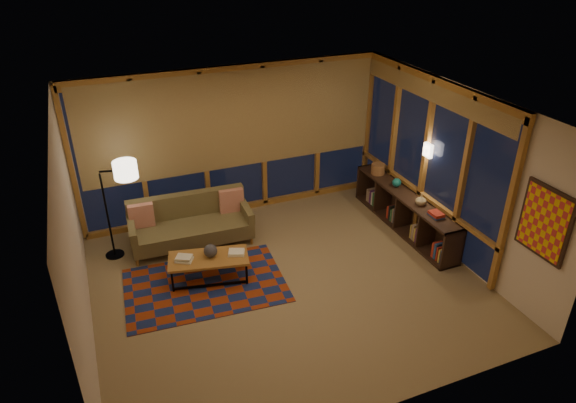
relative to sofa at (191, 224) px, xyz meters
name	(u,v)px	position (x,y,z in m)	size (l,w,h in m)	color
floor	(287,283)	(1.06, -1.58, -0.40)	(5.50, 5.00, 0.01)	#987C4D
ceiling	(287,108)	(1.06, -1.58, 2.30)	(5.50, 5.00, 0.01)	white
walls	(287,203)	(1.06, -1.58, 0.95)	(5.51, 5.01, 2.70)	beige
window_wall_back	(235,142)	(1.06, 0.85, 0.95)	(5.30, 0.16, 2.60)	#A47328
window_wall_right	(424,158)	(3.74, -0.98, 0.95)	(0.16, 3.70, 2.60)	#A47328
wall_art	(544,222)	(3.77, -3.43, 1.05)	(0.06, 0.74, 0.94)	red
wall_sconce	(428,150)	(3.68, -1.13, 1.15)	(0.12, 0.18, 0.22)	white
sofa	(191,224)	(0.00, 0.00, 0.00)	(1.95, 0.79, 0.80)	brown
pillow_left	(141,216)	(-0.74, 0.21, 0.20)	(0.40, 0.13, 0.40)	#B22202
pillow_right	(231,200)	(0.75, 0.16, 0.20)	(0.41, 0.14, 0.41)	#B22202
area_rug	(205,285)	(-0.09, -1.18, -0.39)	(2.32, 1.54, 0.01)	maroon
coffee_table	(209,268)	(0.02, -1.05, -0.20)	(1.17, 0.54, 0.39)	#A47328
book_stack_a	(184,258)	(-0.32, -0.99, 0.03)	(0.24, 0.19, 0.07)	#EDE8C6
book_stack_b	(237,253)	(0.43, -1.13, 0.01)	(0.22, 0.17, 0.04)	#EDE8C6
ceramic_pot	(210,250)	(0.07, -1.03, 0.09)	(0.20, 0.20, 0.20)	black
floor_lamp	(107,211)	(-1.24, 0.16, 0.42)	(0.54, 0.36, 1.63)	black
bookshelf	(404,211)	(3.55, -0.88, -0.07)	(0.40, 2.67, 0.67)	black
basket	(378,169)	(3.53, 0.03, 0.36)	(0.25, 0.25, 0.19)	olive
teal_bowl	(397,183)	(3.55, -0.57, 0.35)	(0.16, 0.16, 0.16)	#166B67
vase	(421,200)	(3.55, -1.29, 0.36)	(0.18, 0.18, 0.18)	tan
shelf_book_stack	(436,214)	(3.55, -1.70, 0.30)	(0.18, 0.25, 0.07)	#EDE8C6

